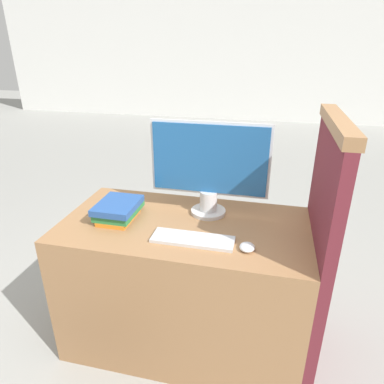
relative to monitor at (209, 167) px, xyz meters
The scene contains 8 objects.
ground_plane 1.13m from the monitor, 101.76° to the right, with size 20.00×20.00×0.00m, color #9E9E99.
wall_back 6.24m from the monitor, 90.92° to the left, with size 12.00×0.06×2.80m.
desk 0.67m from the monitor, 124.97° to the right, with size 1.26×0.67×0.76m.
carrel_divider 0.67m from the monitor, 14.21° to the right, with size 0.07×0.68×1.33m.
monitor is the anchor object (origin of this frame).
keyboard 0.39m from the monitor, 93.38° to the right, with size 0.39×0.12×0.02m.
mouse 0.47m from the monitor, 53.33° to the right, with size 0.07×0.08×0.03m.
book_stack 0.52m from the monitor, 159.90° to the right, with size 0.20×0.27×0.09m.
Camera 1 is at (0.39, -1.16, 1.61)m, focal length 32.00 mm.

